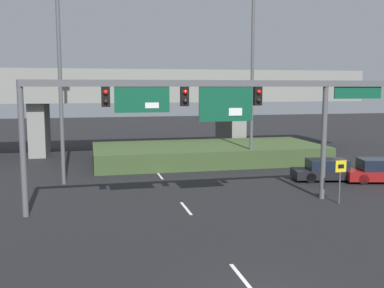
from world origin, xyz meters
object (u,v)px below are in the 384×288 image
at_px(highway_light_pole_near, 252,74).
at_px(highway_light_pole_far, 59,44).
at_px(signal_gantry, 207,103).
at_px(parked_sedan_mid_right, 381,171).
at_px(speed_limit_sign, 340,175).
at_px(parked_sedan_near_right, 329,170).

xyz_separation_m(highway_light_pole_near, highway_light_pole_far, (-13.33, -2.82, 1.59)).
bearing_deg(signal_gantry, highway_light_pole_near, 58.49).
bearing_deg(signal_gantry, parked_sedan_mid_right, 14.27).
relative_size(speed_limit_sign, parked_sedan_mid_right, 0.47).
distance_m(signal_gantry, parked_sedan_near_right, 11.22).
distance_m(speed_limit_sign, parked_sedan_mid_right, 7.01).
xyz_separation_m(highway_light_pole_near, parked_sedan_near_right, (3.32, -5.41, -6.33)).
xyz_separation_m(speed_limit_sign, highway_light_pole_far, (-14.12, 8.09, 7.04)).
distance_m(highway_light_pole_near, parked_sedan_near_right, 8.97).
bearing_deg(parked_sedan_mid_right, speed_limit_sign, -128.46).
relative_size(speed_limit_sign, highway_light_pole_far, 0.14).
bearing_deg(signal_gantry, parked_sedan_near_right, 24.92).
bearing_deg(speed_limit_sign, parked_sedan_mid_right, 38.12).
relative_size(signal_gantry, highway_light_pole_far, 1.14).
relative_size(speed_limit_sign, parked_sedan_near_right, 0.47).
bearing_deg(parked_sedan_mid_right, signal_gantry, -152.31).
xyz_separation_m(speed_limit_sign, parked_sedan_mid_right, (5.48, 4.30, -0.84)).
height_order(signal_gantry, parked_sedan_mid_right, signal_gantry).
bearing_deg(parked_sedan_mid_right, highway_light_pole_near, 146.84).
relative_size(speed_limit_sign, highway_light_pole_near, 0.18).
distance_m(speed_limit_sign, highway_light_pole_far, 17.73).
distance_m(highway_light_pole_far, parked_sedan_mid_right, 21.46).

